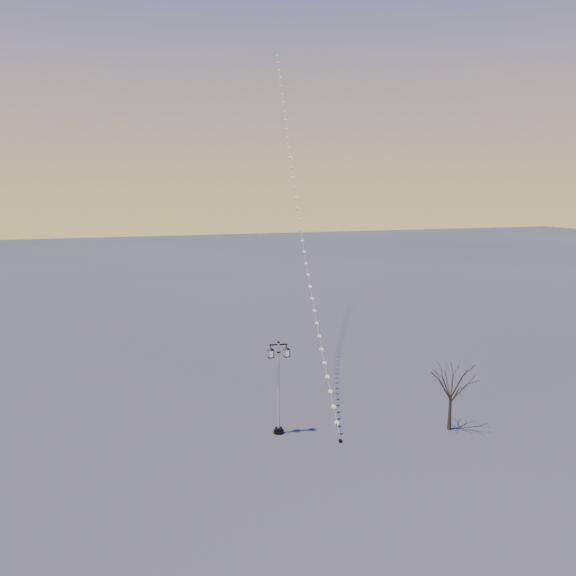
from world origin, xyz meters
name	(u,v)px	position (x,y,z in m)	size (l,w,h in m)	color
ground	(341,446)	(0.00, 0.00, 0.00)	(300.00, 300.00, 0.00)	#494949
street_lamp	(279,383)	(-2.58, 2.65, 2.92)	(1.33, 0.59, 5.27)	black
bare_tree	(451,385)	(6.67, -0.04, 2.58)	(2.24, 2.24, 3.72)	#352C22
kite_train	(298,184)	(4.36, 18.36, 13.85)	(9.03, 36.57, 27.94)	black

